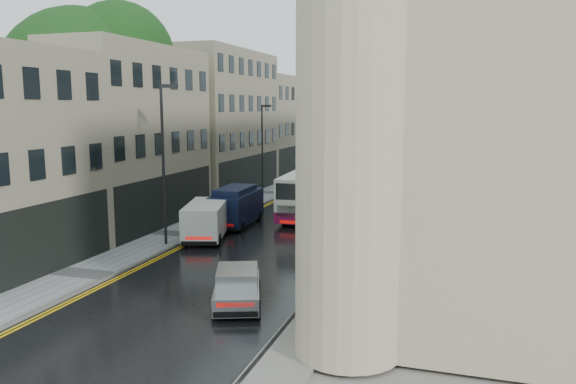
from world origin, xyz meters
The scene contains 16 objects.
road centered at (0.00, 27.50, 0.01)m, with size 9.00×85.00×0.02m, color black.
left_sidewalk centered at (-5.85, 27.50, 0.06)m, with size 2.70×85.00×0.12m, color gray.
right_sidewalk centered at (5.40, 27.50, 0.06)m, with size 1.80×85.00×0.12m, color slate.
old_shop_row centered at (-9.45, 30.00, 6.00)m, with size 4.50×56.00×12.00m, color gray, non-canonical shape.
modern_block centered at (10.30, 26.00, 7.00)m, with size 8.00×40.00×14.00m, color tan, non-canonical shape.
church_spire centered at (0.50, 82.00, 20.00)m, with size 6.40×6.40×40.00m, color #73665B, non-canonical shape.
tree_near centered at (-12.50, 20.00, 6.95)m, with size 10.56×10.56×13.89m, color black, non-canonical shape.
tree_far centered at (-12.20, 33.00, 6.23)m, with size 9.24×9.24×12.46m, color black, non-canonical shape.
cream_bus centered at (-1.00, 25.15, 1.54)m, with size 2.54×11.17×3.05m, color white, non-canonical shape.
white_lorry centered at (1.76, 35.55, 2.23)m, with size 2.53×8.44×4.43m, color silver, non-canonical shape.
silver_hatchback centered at (1.87, 8.05, 0.73)m, with size 1.65×3.78×1.42m, color #A0A0A4, non-canonical shape.
white_van centered at (-4.12, 17.05, 1.08)m, with size 2.01×4.68×2.12m, color silver, non-canonical shape.
navy_van centered at (-4.30, 21.03, 1.30)m, with size 2.01×5.03×2.56m, color black, non-canonical shape.
pedestrian centered at (-5.52, 25.01, 0.93)m, with size 0.59×0.39×1.63m, color black.
lamp_post_near centered at (-5.09, 16.80, 4.34)m, with size 0.95×0.21×8.44m, color black, non-canonical shape.
lamp_post_far centered at (-5.29, 32.53, 3.84)m, with size 0.84×0.19×7.44m, color black, non-canonical shape.
Camera 1 is at (10.11, -9.35, 7.46)m, focal length 35.00 mm.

